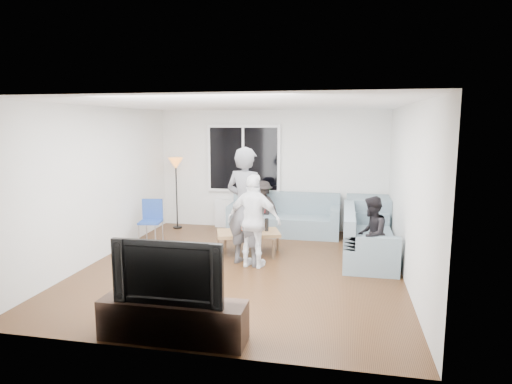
% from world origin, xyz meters
% --- Properties ---
extents(floor, '(5.00, 5.50, 0.04)m').
position_xyz_m(floor, '(0.00, 0.00, -0.02)').
color(floor, '#56351C').
rests_on(floor, ground).
extents(ceiling, '(5.00, 5.50, 0.04)m').
position_xyz_m(ceiling, '(0.00, 0.00, 2.62)').
color(ceiling, white).
rests_on(ceiling, ground).
extents(wall_back, '(5.00, 0.04, 2.60)m').
position_xyz_m(wall_back, '(0.00, 2.77, 1.30)').
color(wall_back, silver).
rests_on(wall_back, ground).
extents(wall_front, '(5.00, 0.04, 2.60)m').
position_xyz_m(wall_front, '(0.00, -2.77, 1.30)').
color(wall_front, silver).
rests_on(wall_front, ground).
extents(wall_left, '(0.04, 5.50, 2.60)m').
position_xyz_m(wall_left, '(-2.52, 0.00, 1.30)').
color(wall_left, silver).
rests_on(wall_left, ground).
extents(wall_right, '(0.04, 5.50, 2.60)m').
position_xyz_m(wall_right, '(2.52, 0.00, 1.30)').
color(wall_right, silver).
rests_on(wall_right, ground).
extents(window_frame, '(1.62, 0.06, 1.47)m').
position_xyz_m(window_frame, '(-0.60, 2.69, 1.55)').
color(window_frame, white).
rests_on(window_frame, wall_back).
extents(window_glass, '(1.50, 0.02, 1.35)m').
position_xyz_m(window_glass, '(-0.60, 2.65, 1.55)').
color(window_glass, black).
rests_on(window_glass, window_frame).
extents(window_mullion, '(0.05, 0.03, 1.35)m').
position_xyz_m(window_mullion, '(-0.60, 2.64, 1.55)').
color(window_mullion, white).
rests_on(window_mullion, window_frame).
extents(radiator, '(1.30, 0.12, 0.62)m').
position_xyz_m(radiator, '(-0.60, 2.65, 0.31)').
color(radiator, silver).
rests_on(radiator, floor).
extents(potted_plant, '(0.22, 0.19, 0.37)m').
position_xyz_m(potted_plant, '(-0.07, 2.62, 0.81)').
color(potted_plant, '#2E6E2C').
rests_on(potted_plant, radiator).
extents(vase, '(0.19, 0.19, 0.18)m').
position_xyz_m(vase, '(-0.73, 2.62, 0.71)').
color(vase, silver).
rests_on(vase, radiator).
extents(sofa_back_section, '(2.30, 0.85, 0.85)m').
position_xyz_m(sofa_back_section, '(0.36, 2.27, 0.42)').
color(sofa_back_section, slate).
rests_on(sofa_back_section, floor).
extents(sofa_right_section, '(2.00, 0.85, 0.85)m').
position_xyz_m(sofa_right_section, '(2.02, 0.90, 0.42)').
color(sofa_right_section, slate).
rests_on(sofa_right_section, floor).
extents(sofa_corner, '(0.85, 0.85, 0.85)m').
position_xyz_m(sofa_corner, '(2.07, 2.27, 0.42)').
color(sofa_corner, slate).
rests_on(sofa_corner, floor).
extents(cushion_yellow, '(0.40, 0.34, 0.14)m').
position_xyz_m(cushion_yellow, '(-0.34, 2.25, 0.51)').
color(cushion_yellow, gold).
rests_on(cushion_yellow, sofa_back_section).
extents(cushion_red, '(0.46, 0.43, 0.13)m').
position_xyz_m(cushion_red, '(-0.20, 2.33, 0.51)').
color(cushion_red, maroon).
rests_on(cushion_red, sofa_back_section).
extents(coffee_table, '(1.23, 0.92, 0.40)m').
position_xyz_m(coffee_table, '(-0.08, 0.78, 0.20)').
color(coffee_table, '#9C784B').
rests_on(coffee_table, floor).
extents(pitcher, '(0.17, 0.17, 0.17)m').
position_xyz_m(pitcher, '(-0.14, 0.75, 0.49)').
color(pitcher, maroon).
rests_on(pitcher, coffee_table).
extents(side_chair, '(0.46, 0.46, 0.86)m').
position_xyz_m(side_chair, '(-2.05, 0.98, 0.43)').
color(side_chair, '#224193').
rests_on(side_chair, floor).
extents(floor_lamp, '(0.32, 0.32, 1.56)m').
position_xyz_m(floor_lamp, '(-2.05, 2.35, 0.78)').
color(floor_lamp, orange).
rests_on(floor_lamp, floor).
extents(player_left, '(0.82, 0.67, 1.95)m').
position_xyz_m(player_left, '(0.02, 0.17, 0.97)').
color(player_left, '#515257').
rests_on(player_left, floor).
extents(player_right, '(0.95, 0.51, 1.54)m').
position_xyz_m(player_right, '(0.18, 0.06, 0.77)').
color(player_right, white).
rests_on(player_right, floor).
extents(spectator_right, '(0.57, 0.67, 1.20)m').
position_xyz_m(spectator_right, '(2.02, 0.21, 0.60)').
color(spectator_right, black).
rests_on(spectator_right, floor).
extents(spectator_back, '(0.82, 0.64, 1.12)m').
position_xyz_m(spectator_back, '(-0.09, 2.30, 0.56)').
color(spectator_back, black).
rests_on(spectator_back, floor).
extents(tv_console, '(1.60, 0.40, 0.44)m').
position_xyz_m(tv_console, '(-0.18, -2.50, 0.22)').
color(tv_console, '#301F18').
rests_on(tv_console, floor).
extents(television, '(1.20, 0.16, 0.69)m').
position_xyz_m(television, '(-0.18, -2.50, 0.79)').
color(television, black).
rests_on(television, tv_console).
extents(bottle_d, '(0.07, 0.07, 0.26)m').
position_xyz_m(bottle_d, '(0.12, 0.73, 0.53)').
color(bottle_d, orange).
rests_on(bottle_d, coffee_table).
extents(bottle_c, '(0.07, 0.07, 0.21)m').
position_xyz_m(bottle_c, '(-0.00, 0.97, 0.51)').
color(bottle_c, black).
rests_on(bottle_c, coffee_table).
extents(bottle_a, '(0.07, 0.07, 0.25)m').
position_xyz_m(bottle_a, '(-0.33, 0.92, 0.53)').
color(bottle_a, orange).
rests_on(bottle_a, coffee_table).
extents(bottle_e, '(0.07, 0.07, 0.23)m').
position_xyz_m(bottle_e, '(0.24, 0.88, 0.52)').
color(bottle_e, black).
rests_on(bottle_e, coffee_table).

